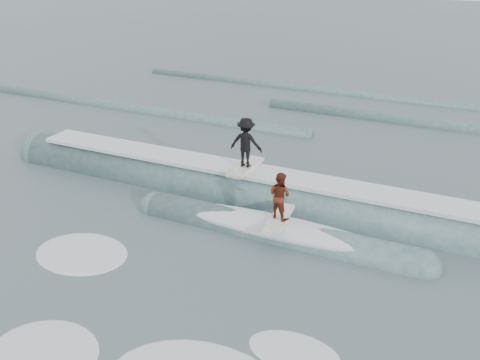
% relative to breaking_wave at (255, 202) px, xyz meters
% --- Properties ---
extents(ground, '(160.00, 160.00, 0.00)m').
position_rel_breaking_wave_xyz_m(ground, '(-0.34, -6.47, -0.05)').
color(ground, '#374750').
rests_on(ground, ground).
extents(breaking_wave, '(21.66, 3.81, 2.06)m').
position_rel_breaking_wave_xyz_m(breaking_wave, '(0.00, 0.00, 0.00)').
color(breaking_wave, '#345758').
rests_on(breaking_wave, ground).
extents(surfer_black, '(1.21, 2.02, 1.89)m').
position_rel_breaking_wave_xyz_m(surfer_black, '(-0.57, 0.42, 1.98)').
color(surfer_black, silver).
rests_on(surfer_black, ground).
extents(surfer_red, '(0.88, 2.04, 1.62)m').
position_rel_breaking_wave_xyz_m(surfer_red, '(1.56, -1.78, 1.28)').
color(surfer_red, silver).
rests_on(surfer_red, ground).
extents(whitewater, '(14.42, 5.65, 0.10)m').
position_rel_breaking_wave_xyz_m(whitewater, '(-0.82, -7.37, -0.05)').
color(whitewater, silver).
rests_on(whitewater, ground).
extents(far_swells, '(40.35, 8.65, 0.80)m').
position_rel_breaking_wave_xyz_m(far_swells, '(-1.51, 11.19, -0.05)').
color(far_swells, '#345758').
rests_on(far_swells, ground).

